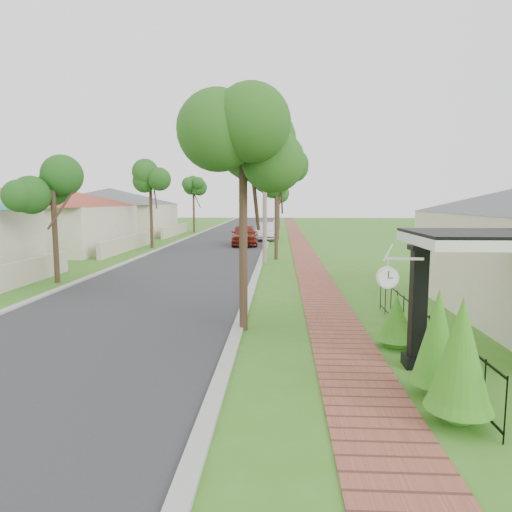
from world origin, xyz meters
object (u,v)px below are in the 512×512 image
(parked_car_red, at_px, (244,235))
(near_tree, at_px, (243,153))
(station_clock, at_px, (389,276))
(porch_post, at_px, (418,313))
(parked_car_white, at_px, (265,231))
(utility_pole, at_px, (265,195))

(parked_car_red, distance_m, near_tree, 23.00)
(parked_car_red, height_order, station_clock, station_clock)
(porch_post, xyz_separation_m, near_tree, (-3.75, 2.50, 3.46))
(near_tree, bearing_deg, porch_post, -33.69)
(porch_post, relative_size, parked_car_white, 0.55)
(porch_post, bearing_deg, parked_car_red, 102.46)
(parked_car_white, xyz_separation_m, near_tree, (0.40, -27.41, 3.83))
(parked_car_white, bearing_deg, near_tree, -92.94)
(utility_pole, bearing_deg, station_clock, -79.30)
(station_clock, bearing_deg, near_tree, 136.49)
(station_clock, bearing_deg, parked_car_red, 100.77)
(porch_post, bearing_deg, station_clock, -150.06)
(parked_car_white, height_order, near_tree, near_tree)
(porch_post, height_order, near_tree, near_tree)
(porch_post, bearing_deg, utility_pole, 103.47)
(near_tree, xyz_separation_m, utility_pole, (0.10, 12.73, -0.89))
(parked_car_white, bearing_deg, porch_post, -85.87)
(parked_car_white, distance_m, utility_pole, 14.98)
(porch_post, distance_m, utility_pole, 15.88)
(porch_post, bearing_deg, near_tree, 146.31)
(parked_car_white, bearing_deg, station_clock, -87.27)
(porch_post, distance_m, parked_car_red, 25.73)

